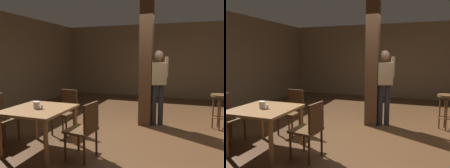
% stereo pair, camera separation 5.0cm
% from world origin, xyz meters
% --- Properties ---
extents(ground_plane, '(10.80, 10.80, 0.00)m').
position_xyz_m(ground_plane, '(0.00, 0.00, 0.00)').
color(ground_plane, '#4C301C').
extents(wall_back, '(8.00, 0.10, 2.80)m').
position_xyz_m(wall_back, '(0.00, 4.50, 1.40)').
color(wall_back, '#756047').
rests_on(wall_back, ground_plane).
extents(pillar, '(0.28, 0.28, 2.80)m').
position_xyz_m(pillar, '(-0.05, 0.89, 1.40)').
color(pillar, '#4C301C').
rests_on(pillar, ground_plane).
extents(dining_table, '(1.00, 1.00, 0.73)m').
position_xyz_m(dining_table, '(-1.49, -1.10, 0.62)').
color(dining_table, brown).
rests_on(dining_table, ground_plane).
extents(chair_west, '(0.43, 0.43, 0.89)m').
position_xyz_m(chair_west, '(-2.38, -1.06, 0.51)').
color(chair_west, '#4C3319').
rests_on(chair_west, ground_plane).
extents(chair_north, '(0.46, 0.46, 0.89)m').
position_xyz_m(chair_north, '(-1.50, -0.22, 0.51)').
color(chair_north, '#4C3319').
rests_on(chair_north, ground_plane).
extents(chair_east, '(0.47, 0.47, 0.89)m').
position_xyz_m(chair_east, '(-0.62, -1.14, 0.51)').
color(chair_east, '#4C3319').
rests_on(chair_east, ground_plane).
extents(napkin_cup, '(0.11, 0.11, 0.12)m').
position_xyz_m(napkin_cup, '(-1.50, -1.13, 0.79)').
color(napkin_cup, silver).
rests_on(napkin_cup, dining_table).
extents(salt_shaker, '(0.03, 0.03, 0.07)m').
position_xyz_m(salt_shaker, '(-1.39, -1.14, 0.77)').
color(salt_shaker, silver).
rests_on(salt_shaker, dining_table).
extents(standing_person, '(0.46, 0.32, 1.72)m').
position_xyz_m(standing_person, '(0.22, 0.93, 1.00)').
color(standing_person, tan).
rests_on(standing_person, ground_plane).
extents(bar_stool_near, '(0.37, 0.37, 0.77)m').
position_xyz_m(bar_stool_near, '(1.53, 1.08, 0.59)').
color(bar_stool_near, '#4C3319').
rests_on(bar_stool_near, ground_plane).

